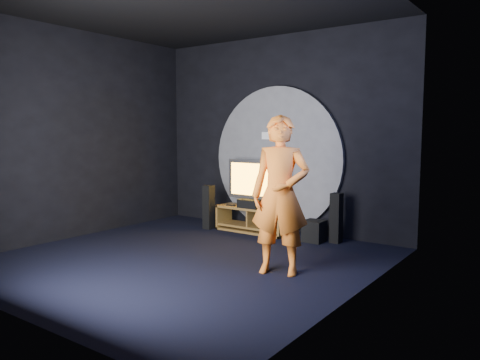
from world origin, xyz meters
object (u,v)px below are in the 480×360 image
at_px(tv, 255,181).
at_px(tower_speaker_right, 336,218).
at_px(subwoofer, 314,231).
at_px(player, 280,195).
at_px(tower_speaker_left, 209,207).
at_px(media_console, 253,221).

xyz_separation_m(tv, tower_speaker_right, (1.55, 0.05, -0.51)).
distance_m(tower_speaker_right, subwoofer, 0.42).
bearing_deg(player, tower_speaker_right, 74.03).
xyz_separation_m(subwoofer, player, (0.41, -1.79, 0.83)).
relative_size(tower_speaker_right, player, 0.40).
height_order(tower_speaker_left, player, player).
bearing_deg(player, tower_speaker_left, 128.64).
bearing_deg(media_console, subwoofer, -1.67).
bearing_deg(tower_speaker_right, subwoofer, -154.67).
distance_m(tv, player, 2.51).
height_order(tv, tower_speaker_right, tv).
xyz_separation_m(media_console, player, (1.64, -1.82, 0.81)).
distance_m(tower_speaker_left, subwoofer, 2.08).
xyz_separation_m(tv, subwoofer, (1.24, -0.10, -0.73)).
distance_m(media_console, tv, 0.72).
relative_size(tower_speaker_left, subwoofer, 2.30).
bearing_deg(media_console, tower_speaker_right, 4.18).
bearing_deg(tv, tower_speaker_right, 1.68).
xyz_separation_m(media_console, tower_speaker_right, (1.54, 0.11, 0.21)).
bearing_deg(player, media_console, 113.12).
xyz_separation_m(tower_speaker_left, subwoofer, (2.05, 0.22, -0.23)).
relative_size(tv, subwoofer, 3.22).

